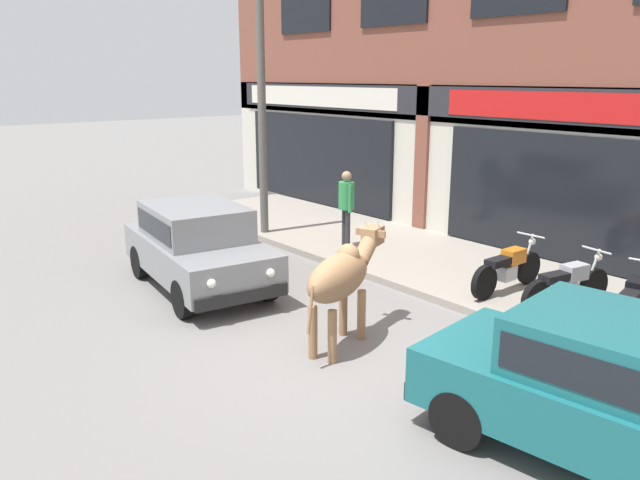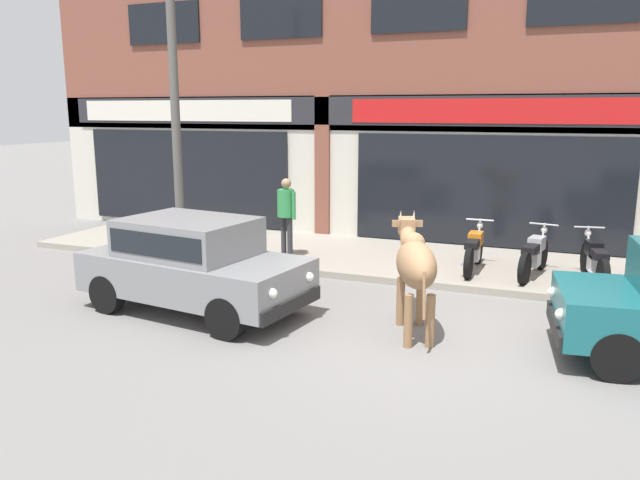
# 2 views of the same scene
# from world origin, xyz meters

# --- Properties ---
(ground_plane) EXTENTS (90.00, 90.00, 0.00)m
(ground_plane) POSITION_xyz_m (0.00, 0.00, 0.00)
(ground_plane) COLOR slate
(sidewalk) EXTENTS (19.00, 3.37, 0.13)m
(sidewalk) POSITION_xyz_m (0.00, 3.89, 0.06)
(sidewalk) COLOR gray
(sidewalk) RESTS_ON ground
(shop_building) EXTENTS (23.00, 1.40, 8.67)m
(shop_building) POSITION_xyz_m (0.01, 5.83, 4.11)
(shop_building) COLOR brown
(shop_building) RESTS_ON ground
(cow) EXTENTS (1.09, 2.04, 1.61)m
(cow) POSITION_xyz_m (-0.22, -0.04, 1.01)
(cow) COLOR #936B47
(cow) RESTS_ON ground
(car_0) EXTENTS (3.75, 2.05, 1.46)m
(car_0) POSITION_xyz_m (-3.61, -0.37, 0.81)
(car_0) COLOR black
(car_0) RESTS_ON ground
(motorcycle_0) EXTENTS (0.52, 1.81, 0.88)m
(motorcycle_0) POSITION_xyz_m (0.10, 3.33, 0.52)
(motorcycle_0) COLOR black
(motorcycle_0) RESTS_ON sidewalk
(motorcycle_1) EXTENTS (0.61, 1.80, 0.88)m
(motorcycle_1) POSITION_xyz_m (1.16, 3.30, 0.52)
(motorcycle_1) COLOR black
(motorcycle_1) RESTS_ON sidewalk
(motorcycle_2) EXTENTS (0.60, 1.80, 0.88)m
(motorcycle_2) POSITION_xyz_m (2.16, 3.29, 0.52)
(motorcycle_2) COLOR black
(motorcycle_2) RESTS_ON sidewalk
(pedestrian) EXTENTS (0.47, 0.32, 1.60)m
(pedestrian) POSITION_xyz_m (-3.62, 3.05, 1.11)
(pedestrian) COLOR #2D2D33
(pedestrian) RESTS_ON sidewalk
(utility_pole) EXTENTS (0.18, 0.18, 5.65)m
(utility_pole) POSITION_xyz_m (-5.79, 2.50, 2.96)
(utility_pole) COLOR #595651
(utility_pole) RESTS_ON sidewalk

